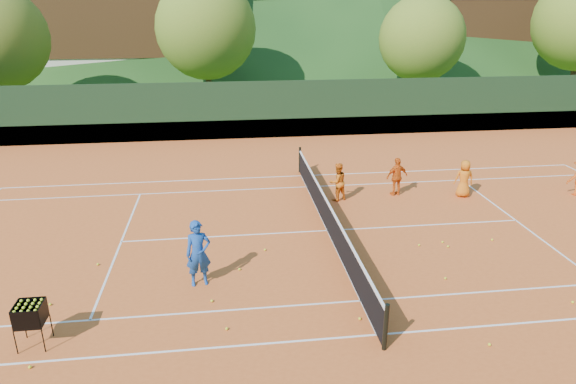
{
  "coord_description": "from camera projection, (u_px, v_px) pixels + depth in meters",
  "views": [
    {
      "loc": [
        -3.15,
        -14.61,
        6.92
      ],
      "look_at": [
        -1.28,
        0.0,
        1.4
      ],
      "focal_mm": 32.0,
      "sensor_mm": 36.0,
      "label": 1
    }
  ],
  "objects": [
    {
      "name": "ground",
      "position": [
        328.0,
        231.0,
        16.37
      ],
      "size": [
        400.0,
        400.0,
        0.0
      ],
      "primitive_type": "plane",
      "color": "#2B4F18",
      "rests_on": "ground"
    },
    {
      "name": "clay_court",
      "position": [
        328.0,
        231.0,
        16.37
      ],
      "size": [
        40.0,
        24.0,
        0.02
      ],
      "primitive_type": "cube",
      "color": "#CB5621",
      "rests_on": "ground"
    },
    {
      "name": "coach",
      "position": [
        198.0,
        253.0,
        12.99
      ],
      "size": [
        0.71,
        0.54,
        1.76
      ],
      "primitive_type": "imported",
      "rotation": [
        0.0,
        0.0,
        0.19
      ],
      "color": "#18479C",
      "rests_on": "clay_court"
    },
    {
      "name": "student_a",
      "position": [
        338.0,
        182.0,
        18.62
      ],
      "size": [
        0.84,
        0.75,
        1.41
      ],
      "primitive_type": "imported",
      "rotation": [
        0.0,
        0.0,
        3.53
      ],
      "color": "orange",
      "rests_on": "clay_court"
    },
    {
      "name": "student_b",
      "position": [
        397.0,
        177.0,
        19.1
      ],
      "size": [
        0.9,
        0.51,
        1.45
      ],
      "primitive_type": "imported",
      "rotation": [
        0.0,
        0.0,
        3.33
      ],
      "color": "#DD5B13",
      "rests_on": "clay_court"
    },
    {
      "name": "student_c",
      "position": [
        464.0,
        179.0,
        18.97
      ],
      "size": [
        0.74,
        0.54,
        1.4
      ],
      "primitive_type": "imported",
      "rotation": [
        0.0,
        0.0,
        2.99
      ],
      "color": "orange",
      "rests_on": "clay_court"
    },
    {
      "name": "tennis_ball_0",
      "position": [
        239.0,
        269.0,
        13.95
      ],
      "size": [
        0.07,
        0.07,
        0.07
      ],
      "primitive_type": "sphere",
      "color": "#D2E426",
      "rests_on": "clay_court"
    },
    {
      "name": "tennis_ball_1",
      "position": [
        212.0,
        301.0,
        12.48
      ],
      "size": [
        0.07,
        0.07,
        0.07
      ],
      "primitive_type": "sphere",
      "color": "#D2E426",
      "rests_on": "clay_court"
    },
    {
      "name": "tennis_ball_3",
      "position": [
        448.0,
        246.0,
        15.24
      ],
      "size": [
        0.07,
        0.07,
        0.07
      ],
      "primitive_type": "sphere",
      "color": "#D2E426",
      "rests_on": "clay_court"
    },
    {
      "name": "tennis_ball_4",
      "position": [
        265.0,
        250.0,
        15.04
      ],
      "size": [
        0.07,
        0.07,
        0.07
      ],
      "primitive_type": "sphere",
      "color": "#D2E426",
      "rests_on": "clay_court"
    },
    {
      "name": "tennis_ball_5",
      "position": [
        360.0,
        319.0,
        11.78
      ],
      "size": [
        0.07,
        0.07,
        0.07
      ],
      "primitive_type": "sphere",
      "color": "#D2E426",
      "rests_on": "clay_court"
    },
    {
      "name": "tennis_ball_9",
      "position": [
        50.0,
        304.0,
        12.34
      ],
      "size": [
        0.07,
        0.07,
        0.07
      ],
      "primitive_type": "sphere",
      "color": "#D2E426",
      "rests_on": "clay_court"
    },
    {
      "name": "tennis_ball_10",
      "position": [
        445.0,
        278.0,
        13.49
      ],
      "size": [
        0.07,
        0.07,
        0.07
      ],
      "primitive_type": "sphere",
      "color": "#D2E426",
      "rests_on": "clay_court"
    },
    {
      "name": "tennis_ball_11",
      "position": [
        227.0,
        329.0,
        11.43
      ],
      "size": [
        0.07,
        0.07,
        0.07
      ],
      "primitive_type": "sphere",
      "color": "#D2E426",
      "rests_on": "clay_court"
    },
    {
      "name": "tennis_ball_13",
      "position": [
        98.0,
        264.0,
        14.21
      ],
      "size": [
        0.07,
        0.07,
        0.07
      ],
      "primitive_type": "sphere",
      "color": "#D2E426",
      "rests_on": "clay_court"
    },
    {
      "name": "tennis_ball_14",
      "position": [
        489.0,
        345.0,
        10.9
      ],
      "size": [
        0.07,
        0.07,
        0.07
      ],
      "primitive_type": "sphere",
      "color": "#D2E426",
      "rests_on": "clay_court"
    },
    {
      "name": "tennis_ball_19",
      "position": [
        443.0,
        242.0,
        15.51
      ],
      "size": [
        0.07,
        0.07,
        0.07
      ],
      "primitive_type": "sphere",
      "color": "#D2E426",
      "rests_on": "clay_court"
    },
    {
      "name": "tennis_ball_20",
      "position": [
        492.0,
        240.0,
        15.66
      ],
      "size": [
        0.07,
        0.07,
        0.07
      ],
      "primitive_type": "sphere",
      "color": "#D2E426",
      "rests_on": "clay_court"
    },
    {
      "name": "tennis_ball_21",
      "position": [
        30.0,
        367.0,
        10.23
      ],
      "size": [
        0.07,
        0.07,
        0.07
      ],
      "primitive_type": "sphere",
      "color": "#D2E426",
      "rests_on": "clay_court"
    },
    {
      "name": "tennis_ball_22",
      "position": [
        573.0,
        302.0,
        12.43
      ],
      "size": [
        0.07,
        0.07,
        0.07
      ],
      "primitive_type": "sphere",
      "color": "#D2E426",
      "rests_on": "clay_court"
    },
    {
      "name": "tennis_ball_25",
      "position": [
        419.0,
        245.0,
        15.32
      ],
      "size": [
        0.07,
        0.07,
        0.07
      ],
      "primitive_type": "sphere",
      "color": "#D2E426",
      "rests_on": "clay_court"
    },
    {
      "name": "court_lines",
      "position": [
        328.0,
        230.0,
        16.36
      ],
      "size": [
        23.83,
        11.03,
        0.0
      ],
      "color": "silver",
      "rests_on": "clay_court"
    },
    {
      "name": "tennis_net",
      "position": [
        328.0,
        216.0,
        16.19
      ],
      "size": [
        0.1,
        12.07,
        1.1
      ],
      "color": "black",
      "rests_on": "clay_court"
    },
    {
      "name": "perimeter_fence",
      "position": [
        329.0,
        194.0,
        15.93
      ],
      "size": [
        40.4,
        24.24,
        3.0
      ],
      "color": "black",
      "rests_on": "clay_court"
    },
    {
      "name": "ball_hopper",
      "position": [
        30.0,
        315.0,
        10.69
      ],
      "size": [
        0.57,
        0.57,
        1.0
      ],
      "color": "black",
      "rests_on": "clay_court"
    },
    {
      "name": "chalet_left",
      "position": [
        133.0,
        17.0,
        41.06
      ],
      "size": [
        13.8,
        9.93,
        12.92
      ],
      "color": "beige",
      "rests_on": "ground"
    },
    {
      "name": "chalet_mid",
      "position": [
        320.0,
        22.0,
        46.9
      ],
      "size": [
        12.65,
        8.82,
        11.45
      ],
      "color": "beige",
      "rests_on": "ground"
    },
    {
      "name": "chalet_right",
      "position": [
        486.0,
        20.0,
        44.76
      ],
      "size": [
        11.5,
        8.82,
        11.91
      ],
      "color": "beige",
      "rests_on": "ground"
    },
    {
      "name": "tree_b",
      "position": [
        206.0,
        29.0,
        32.64
      ],
      "size": [
        6.4,
        6.4,
        8.4
      ],
      "color": "#3D2818",
      "rests_on": "ground"
    },
    {
      "name": "tree_c",
      "position": [
        422.0,
        39.0,
        33.61
      ],
      "size": [
        5.6,
        5.6,
        7.35
      ],
      "color": "#402B19",
      "rests_on": "ground"
    }
  ]
}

